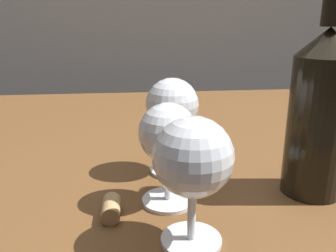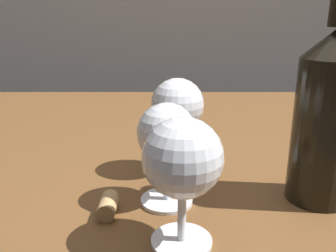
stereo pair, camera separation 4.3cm
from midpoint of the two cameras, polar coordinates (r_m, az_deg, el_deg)
name	(u,v)px [view 2 (the right image)]	position (r m, az deg, el deg)	size (l,w,h in m)	color
dining_table	(196,186)	(0.73, 6.16, -9.54)	(1.21, 0.88, 0.75)	brown
wine_glass_chardonnay	(184,160)	(0.35, 6.08, -5.51)	(0.08, 0.08, 0.14)	white
wine_glass_port	(168,137)	(0.43, 2.83, -1.79)	(0.07, 0.07, 0.13)	white
wine_glass_pinot	(179,108)	(0.52, 4.11, 2.82)	(0.08, 0.08, 0.14)	white
wine_bottle	(328,115)	(0.48, 26.67, 1.60)	(0.08, 0.08, 0.29)	black
cork	(109,205)	(0.44, -6.61, -12.60)	(0.02, 0.02, 0.04)	tan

